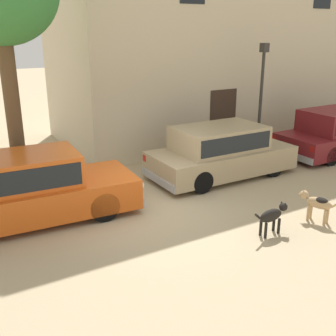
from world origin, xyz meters
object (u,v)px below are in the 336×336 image
stray_dog_spotted (273,215)px  street_lamp (262,85)px  stray_dog_tan (317,202)px  parked_sedan_nearest (33,188)px  parked_sedan_second (220,150)px

stray_dog_spotted → street_lamp: 6.11m
stray_dog_tan → stray_dog_spotted: bearing=69.7°
street_lamp → stray_dog_tan: bearing=-117.7°
parked_sedan_nearest → street_lamp: size_ratio=1.29×
stray_dog_spotted → stray_dog_tan: bearing=-4.5°
stray_dog_spotted → street_lamp: street_lamp is taller
parked_sedan_nearest → stray_dog_spotted: (4.07, -3.16, -0.33)m
parked_sedan_second → stray_dog_spotted: size_ratio=4.58×
parked_sedan_second → street_lamp: bearing=24.5°
stray_dog_tan → parked_sedan_nearest: bearing=40.8°
parked_sedan_second → street_lamp: (2.42, 1.11, 1.58)m
parked_sedan_second → parked_sedan_nearest: bearing=-177.7°
street_lamp → stray_dog_spotted: bearing=-128.9°
stray_dog_spotted → street_lamp: bearing=48.7°
stray_dog_tan → parked_sedan_second: bearing=-17.6°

